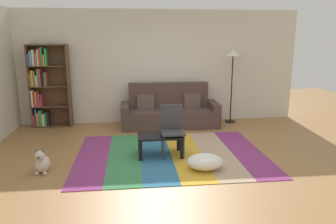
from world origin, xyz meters
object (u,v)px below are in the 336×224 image
object	(u,v)px
pouf	(205,162)
dog	(42,163)
bookshelf	(45,86)
coffee_table	(160,138)
standing_lamp	(233,62)
tv_remote	(165,133)
couch	(170,112)
folding_chair	(172,126)

from	to	relation	value
pouf	dog	xyz separation A→B (m)	(-2.54, 0.18, 0.03)
bookshelf	dog	size ratio (longest dim) A/B	4.79
bookshelf	coffee_table	distance (m)	3.39
standing_lamp	tv_remote	xyz separation A→B (m)	(-1.85, -2.10, -1.07)
standing_lamp	couch	bearing A→B (deg)	-173.73
coffee_table	dog	bearing A→B (deg)	-164.85
standing_lamp	dog	bearing A→B (deg)	-145.42
pouf	dog	size ratio (longest dim) A/B	1.44
pouf	standing_lamp	bearing A→B (deg)	65.39
dog	folding_chair	xyz separation A→B (m)	(2.11, 0.53, 0.37)
coffee_table	tv_remote	bearing A→B (deg)	18.82
bookshelf	pouf	world-z (taller)	bookshelf
couch	coffee_table	size ratio (longest dim) A/B	2.86
dog	standing_lamp	distance (m)	4.83
coffee_table	standing_lamp	world-z (taller)	standing_lamp
bookshelf	folding_chair	distance (m)	3.50
tv_remote	couch	bearing A→B (deg)	115.91
couch	pouf	distance (m)	2.67
pouf	standing_lamp	world-z (taller)	standing_lamp
coffee_table	tv_remote	world-z (taller)	tv_remote
coffee_table	standing_lamp	bearing A→B (deg)	47.67
bookshelf	pouf	xyz separation A→B (m)	(3.11, -2.94, -0.82)
pouf	folding_chair	distance (m)	0.93
tv_remote	dog	bearing A→B (deg)	-129.71
pouf	folding_chair	xyz separation A→B (m)	(-0.43, 0.72, 0.40)
pouf	folding_chair	size ratio (longest dim) A/B	0.63
tv_remote	folding_chair	size ratio (longest dim) A/B	0.17
coffee_table	pouf	size ratio (longest dim) A/B	1.39
pouf	standing_lamp	size ratio (longest dim) A/B	0.32
standing_lamp	folding_chair	xyz separation A→B (m)	(-1.72, -2.11, -0.94)
coffee_table	tv_remote	size ratio (longest dim) A/B	5.28
tv_remote	folding_chair	bearing A→B (deg)	30.67
couch	coffee_table	world-z (taller)	couch
standing_lamp	folding_chair	size ratio (longest dim) A/B	1.96
coffee_table	dog	xyz separation A→B (m)	(-1.89, -0.51, -0.16)
coffee_table	dog	size ratio (longest dim) A/B	1.99
couch	folding_chair	world-z (taller)	couch
bookshelf	tv_remote	xyz separation A→B (m)	(2.55, -2.21, -0.56)
standing_lamp	folding_chair	world-z (taller)	standing_lamp
couch	folding_chair	bearing A→B (deg)	-95.45
bookshelf	coffee_table	size ratio (longest dim) A/B	2.41
bookshelf	standing_lamp	bearing A→B (deg)	-1.47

